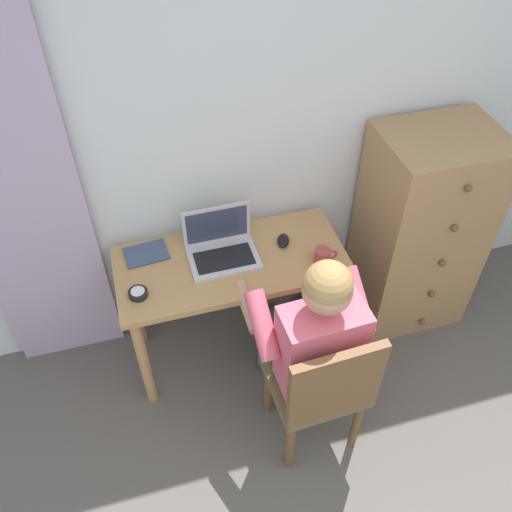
% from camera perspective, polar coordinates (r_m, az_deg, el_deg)
% --- Properties ---
extents(wall_back, '(4.80, 0.05, 2.50)m').
position_cam_1_polar(wall_back, '(2.66, -0.27, 13.45)').
color(wall_back, silver).
rests_on(wall_back, ground_plane).
extents(curtain_panel, '(0.56, 0.03, 2.14)m').
position_cam_1_polar(curtain_panel, '(2.68, -23.41, 4.90)').
color(curtain_panel, '#B29EBC').
rests_on(curtain_panel, ground_plane).
extents(desk, '(1.14, 0.53, 0.72)m').
position_cam_1_polar(desk, '(2.78, -2.54, -2.23)').
color(desk, tan).
rests_on(desk, ground_plane).
extents(dresser, '(0.60, 0.51, 1.23)m').
position_cam_1_polar(dresser, '(3.14, 16.70, 2.44)').
color(dresser, '#9E754C').
rests_on(dresser, ground_plane).
extents(chair, '(0.44, 0.42, 0.88)m').
position_cam_1_polar(chair, '(2.54, 6.87, -13.35)').
color(chair, brown).
rests_on(chair, ground_plane).
extents(person_seated, '(0.54, 0.60, 1.20)m').
position_cam_1_polar(person_seated, '(2.48, 5.57, -7.75)').
color(person_seated, '#33384C').
rests_on(person_seated, ground_plane).
extents(laptop, '(0.34, 0.25, 0.24)m').
position_cam_1_polar(laptop, '(2.69, -3.65, 0.99)').
color(laptop, '#B7BABF').
rests_on(laptop, desk).
extents(computer_mouse, '(0.09, 0.11, 0.03)m').
position_cam_1_polar(computer_mouse, '(2.77, 2.87, 1.62)').
color(computer_mouse, black).
rests_on(computer_mouse, desk).
extents(desk_clock, '(0.09, 0.09, 0.03)m').
position_cam_1_polar(desk_clock, '(2.59, -12.23, -3.83)').
color(desk_clock, black).
rests_on(desk_clock, desk).
extents(notebook_pad, '(0.22, 0.17, 0.01)m').
position_cam_1_polar(notebook_pad, '(2.77, -11.41, 0.24)').
color(notebook_pad, '#3D4C6B').
rests_on(notebook_pad, desk).
extents(coffee_mug, '(0.12, 0.08, 0.09)m').
position_cam_1_polar(coffee_mug, '(2.66, 6.99, -0.12)').
color(coffee_mug, '#9E3D38').
rests_on(coffee_mug, desk).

